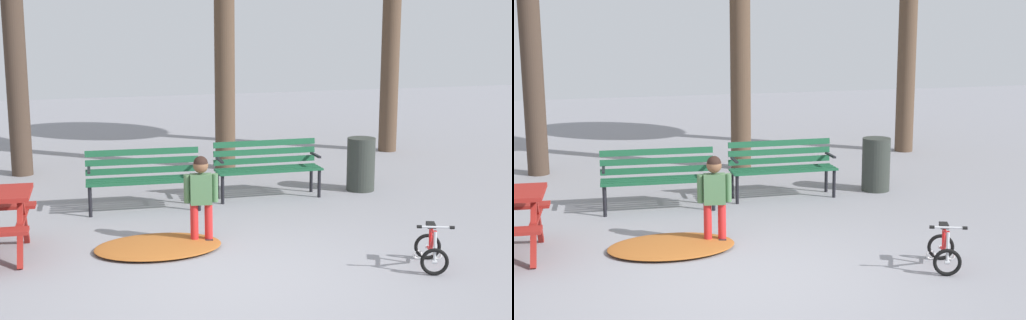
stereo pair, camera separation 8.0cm
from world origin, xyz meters
The scene contains 7 objects.
ground centered at (0.00, 0.00, 0.00)m, with size 36.00×36.00×0.00m, color gray.
park_bench_far_left centered at (-0.46, 3.07, 0.51)m, with size 1.63×0.57×0.85m.
park_bench_left centered at (1.44, 3.26, 0.51)m, with size 1.61×0.50×0.85m.
child_standing centered at (-0.02, 1.27, 0.63)m, with size 0.41×0.20×1.08m.
kids_bicycle centered at (2.19, -0.27, 0.20)m, with size 0.52×0.63×0.54m.
leaf_pile centered at (-0.56, 1.21, 0.04)m, with size 1.50×1.05×0.07m, color #9E5623.
trash_bin centered at (2.98, 3.24, 0.42)m, with size 0.44×0.44×0.84m, color #2D332D.
Camera 1 is at (-1.81, -6.93, 2.69)m, focal length 50.68 mm.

